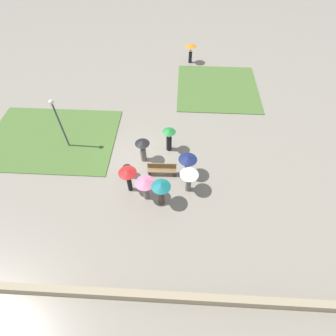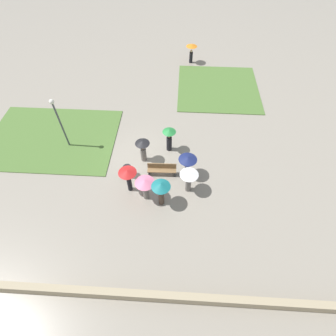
{
  "view_description": "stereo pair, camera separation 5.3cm",
  "coord_description": "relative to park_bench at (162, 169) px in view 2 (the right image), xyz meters",
  "views": [
    {
      "loc": [
        2.32,
        -12.01,
        14.02
      ],
      "look_at": [
        1.74,
        -1.09,
        0.63
      ],
      "focal_mm": 28.0,
      "sensor_mm": 36.0,
      "label": 1
    },
    {
      "loc": [
        2.37,
        -12.0,
        14.02
      ],
      "look_at": [
        1.74,
        -1.09,
        0.63
      ],
      "focal_mm": 28.0,
      "sensor_mm": 36.0,
      "label": 2
    }
  ],
  "objects": [
    {
      "name": "park_bench",
      "position": [
        0.0,
        0.0,
        0.0
      ],
      "size": [
        1.93,
        0.47,
        0.9
      ],
      "rotation": [
        0.0,
        0.0,
        0.02
      ],
      "color": "brown",
      "rests_on": "ground_plane"
    },
    {
      "name": "crowd_person_white",
      "position": [
        1.76,
        -1.23,
        0.84
      ],
      "size": [
        1.15,
        1.15,
        1.79
      ],
      "rotation": [
        0.0,
        0.0,
        6.13
      ],
      "color": "slate",
      "rests_on": "ground_plane"
    },
    {
      "name": "crowd_person_black",
      "position": [
        -1.36,
        1.18,
        0.72
      ],
      "size": [
        0.98,
        0.98,
        1.83
      ],
      "rotation": [
        0.0,
        0.0,
        1.07
      ],
      "color": "slate",
      "rests_on": "ground_plane"
    },
    {
      "name": "crowd_person_red",
      "position": [
        -1.94,
        -1.42,
        0.97
      ],
      "size": [
        1.12,
        1.12,
        1.92
      ],
      "rotation": [
        0.0,
        0.0,
        3.5
      ],
      "color": "black",
      "rests_on": "ground_plane"
    },
    {
      "name": "lone_walker_far_path",
      "position": [
        1.9,
        14.71,
        0.84
      ],
      "size": [
        1.08,
        1.08,
        1.85
      ],
      "rotation": [
        0.0,
        0.0,
        4.92
      ],
      "color": "black",
      "rests_on": "ground_plane"
    },
    {
      "name": "parapet_wall",
      "position": [
        -1.33,
        -7.81,
        -0.09
      ],
      "size": [
        45.0,
        0.35,
        0.77
      ],
      "color": "tan",
      "rests_on": "ground_plane"
    },
    {
      "name": "crowd_person_teal",
      "position": [
        0.13,
        -2.3,
        0.99
      ],
      "size": [
        1.14,
        1.14,
        1.98
      ],
      "rotation": [
        0.0,
        0.0,
        5.48
      ],
      "color": "#47382D",
      "rests_on": "ground_plane"
    },
    {
      "name": "lawn_patch_far",
      "position": [
        4.44,
        10.25,
        -0.44
      ],
      "size": [
        7.3,
        7.32,
        0.06
      ],
      "color": "#4C7033",
      "rests_on": "ground_plane"
    },
    {
      "name": "lawn_patch_near",
      "position": [
        -8.61,
        2.93,
        -0.44
      ],
      "size": [
        9.65,
        6.91,
        0.06
      ],
      "color": "#4C7033",
      "rests_on": "ground_plane"
    },
    {
      "name": "crowd_person_pink",
      "position": [
        -0.84,
        -1.97,
        0.86
      ],
      "size": [
        1.19,
        1.19,
        1.77
      ],
      "rotation": [
        0.0,
        0.0,
        2.22
      ],
      "color": "slate",
      "rests_on": "ground_plane"
    },
    {
      "name": "trash_bin",
      "position": [
        -2.25,
        -0.31,
        -0.02
      ],
      "size": [
        0.56,
        0.56,
        0.9
      ],
      "color": "#335638",
      "rests_on": "ground_plane"
    },
    {
      "name": "crowd_person_green",
      "position": [
        0.36,
        2.28,
        0.71
      ],
      "size": [
        0.93,
        0.93,
        1.91
      ],
      "rotation": [
        0.0,
        0.0,
        4.53
      ],
      "color": "black",
      "rests_on": "ground_plane"
    },
    {
      "name": "lamp_post",
      "position": [
        -7.06,
        2.24,
        2.18
      ],
      "size": [
        0.32,
        0.32,
        4.09
      ],
      "color": "#474C51",
      "rests_on": "ground_plane"
    },
    {
      "name": "crowd_person_navy",
      "position": [
        1.66,
        0.01,
        0.89
      ],
      "size": [
        1.19,
        1.19,
        1.73
      ],
      "rotation": [
        0.0,
        0.0,
        0.3
      ],
      "color": "#282D47",
      "rests_on": "ground_plane"
    },
    {
      "name": "ground_plane",
      "position": [
        -1.33,
        1.06,
        -0.47
      ],
      "size": [
        90.0,
        90.0,
        0.0
      ],
      "primitive_type": "plane",
      "color": "gray"
    }
  ]
}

